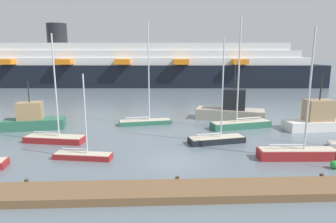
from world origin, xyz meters
The scene contains 13 objects.
ground_plane centered at (0.00, 0.00, 0.00)m, with size 600.00×600.00×0.00m, color slate.
dock_pier centered at (0.00, -5.21, 0.23)m, with size 22.42×2.52×0.56m.
sailboat_0 centered at (9.46, 0.18, 0.53)m, with size 5.96×1.55×9.78m.
sailboat_1 centered at (4.17, 4.43, 0.42)m, with size 5.22×2.40×9.18m.
sailboat_2 centered at (-10.33, 5.31, 0.43)m, with size 5.53×2.49×9.52m.
sailboat_4 centered at (7.82, 9.51, 0.58)m, with size 6.72×2.94×11.56m.
sailboat_5 centered at (-6.80, 0.91, 0.33)m, with size 4.53×1.76×6.44m.
sailboat_7 centered at (-2.40, 11.63, 0.53)m, with size 6.00×2.28×11.20m.
fishing_boat_0 centered at (15.82, 8.48, 1.11)m, with size 7.66×2.78×5.80m.
fishing_boat_1 centered at (-14.17, 10.24, 1.02)m, with size 6.40×3.14×5.01m.
fishing_boat_3 centered at (7.84, 13.64, 1.25)m, with size 8.37×4.98×6.50m.
channel_buoy_0 centered at (11.13, -1.85, 0.31)m, with size 0.59×0.59×1.68m.
cruise_ship centered at (-8.13, 52.38, 4.65)m, with size 93.14×18.32×14.72m.
Camera 1 is at (-1.33, -20.54, 7.93)m, focal length 31.41 mm.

